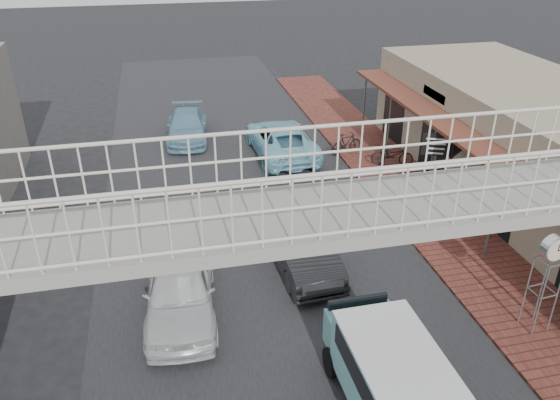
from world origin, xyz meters
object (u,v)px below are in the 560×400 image
angkot_curb (281,139)px  motorcycle_far (346,144)px  motorcycle_near (392,155)px  arrow_sign (457,147)px  street_clock (553,252)px  white_hatchback (180,288)px  dark_sedan (299,244)px  angkot_van (392,374)px  angkot_far (187,126)px

angkot_curb → motorcycle_far: 2.89m
motorcycle_near → arrow_sign: bearing=-151.1°
angkot_curb → street_clock: size_ratio=1.94×
motorcycle_far → arrow_sign: size_ratio=0.58×
white_hatchback → motorcycle_near: white_hatchback is taller
dark_sedan → angkot_van: bearing=-89.5°
street_clock → white_hatchback: bearing=156.2°
angkot_van → street_clock: 5.22m
dark_sedan → angkot_far: size_ratio=0.99×
angkot_van → white_hatchback: bearing=131.5°
white_hatchback → angkot_curb: (5.07, 10.06, -0.04)m
motorcycle_near → arrow_sign: (0.71, -3.66, 1.75)m
angkot_far → street_clock: street_clock is taller
white_hatchback → angkot_curb: 11.26m
dark_sedan → angkot_curb: size_ratio=0.83×
angkot_curb → angkot_far: size_ratio=1.20×
white_hatchback → street_clock: size_ratio=1.67×
motorcycle_far → street_clock: bearing=167.5°
dark_sedan → arrow_sign: bearing=18.7°
angkot_far → motorcycle_near: bearing=-27.2°
white_hatchback → dark_sedan: bearing=25.7°
motorcycle_near → street_clock: street_clock is taller
arrow_sign → street_clock: bearing=-77.9°
motorcycle_near → arrow_sign: arrow_sign is taller
angkot_curb → arrow_sign: arrow_sign is taller
white_hatchback → dark_sedan: white_hatchback is taller
white_hatchback → angkot_far: white_hatchback is taller
angkot_far → angkot_van: angkot_van is taller
angkot_curb → motorcycle_far: bearing=164.2°
angkot_van → street_clock: street_clock is taller
white_hatchback → angkot_curb: size_ratio=0.86×
dark_sedan → angkot_van: (0.39, -6.00, 0.49)m
angkot_far → street_clock: size_ratio=1.62×
motorcycle_near → angkot_far: bearing=75.4°
motorcycle_far → arrow_sign: arrow_sign is taller
angkot_curb → dark_sedan: bearing=79.3°
white_hatchback → angkot_van: (4.07, -4.52, 0.44)m
angkot_van → motorcycle_near: angkot_van is taller
motorcycle_far → street_clock: (0.98, -12.11, 1.80)m
white_hatchback → angkot_curb: bearing=67.0°
angkot_van → motorcycle_far: 14.39m
angkot_curb → motorcycle_near: (4.29, -2.34, -0.18)m
angkot_far → motorcycle_far: (6.76, -3.65, -0.07)m
motorcycle_far → arrow_sign: bearing=-174.5°
angkot_far → motorcycle_far: bearing=-23.0°
angkot_far → arrow_sign: arrow_sign is taller
angkot_far → angkot_van: size_ratio=1.13×
white_hatchback → street_clock: street_clock is taller
angkot_far → motorcycle_far: size_ratio=2.81×
angkot_van → street_clock: size_ratio=1.43×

